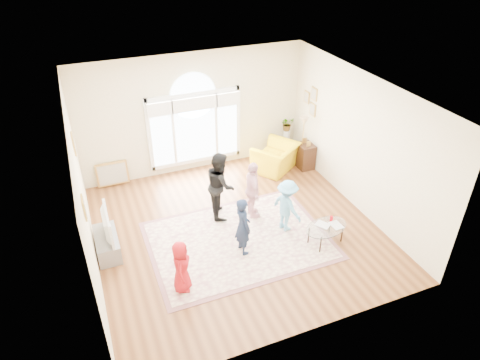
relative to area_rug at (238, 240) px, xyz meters
name	(u,v)px	position (x,y,z in m)	size (l,w,h in m)	color
ground	(236,229)	(0.10, 0.37, -0.01)	(6.00, 6.00, 0.00)	#5A3117
room_shell	(196,117)	(0.11, 3.21, 1.56)	(6.00, 6.00, 6.00)	beige
area_rug	(238,240)	(0.00, 0.00, 0.00)	(3.60, 2.60, 0.02)	#F1E5BA
rug_border	(238,240)	(0.00, 0.00, 0.00)	(3.80, 2.80, 0.01)	#825153
tv_console	(107,244)	(-2.65, 0.67, 0.20)	(0.45, 1.00, 0.42)	gray
television	(104,225)	(-2.64, 0.67, 0.70)	(0.17, 1.01, 0.58)	black
coffee_table	(326,228)	(1.70, -0.74, 0.39)	(1.11, 0.84, 0.54)	silver
armchair	(276,158)	(2.06, 2.44, 0.36)	(1.14, 1.00, 0.74)	yellow
side_cabinet	(305,156)	(2.88, 2.26, 0.34)	(0.40, 0.50, 0.70)	black
floor_lamp	(304,125)	(2.77, 2.28, 1.27)	(0.28, 0.28, 1.51)	black
plant_pedestal	(286,141)	(2.80, 3.25, 0.34)	(0.20, 0.20, 0.70)	white
potted_plant	(287,124)	(2.80, 3.25, 0.89)	(0.37, 0.32, 0.41)	#33722D
leaning_picture	(114,185)	(-2.18, 3.27, -0.01)	(0.80, 0.05, 0.62)	tan
child_red	(181,266)	(-1.48, -0.90, 0.55)	(0.53, 0.34, 1.08)	#A7121A
child_navy	(243,226)	(-0.04, -0.35, 0.66)	(0.47, 0.31, 1.30)	#17233D
child_black	(220,185)	(-0.02, 1.05, 0.81)	(0.77, 0.60, 1.59)	black
child_pink	(253,190)	(0.63, 0.71, 0.71)	(0.82, 0.34, 1.39)	#EDADB6
child_blue	(287,206)	(1.13, -0.02, 0.62)	(0.79, 0.46, 1.23)	#61AED7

